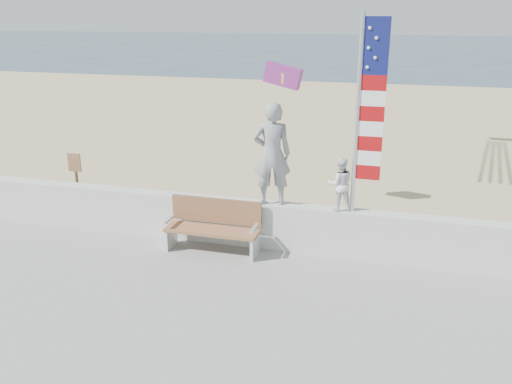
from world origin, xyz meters
TOP-DOWN VIEW (x-y plane):
  - ground at (0.00, 0.00)m, footprint 220.00×220.00m
  - sand at (0.00, 9.00)m, footprint 90.00×40.00m
  - seawall at (0.00, 2.00)m, footprint 30.00×0.35m
  - adult at (0.45, 2.00)m, footprint 0.81×0.65m
  - child at (1.74, 2.00)m, footprint 0.58×0.51m
  - bench at (-0.57, 1.55)m, footprint 1.80×0.57m
  - flag at (2.11, 2.00)m, footprint 0.50×0.08m
  - parafoil_kite at (0.13, 4.38)m, footprint 0.90×0.32m
  - sign at (-4.34, 2.80)m, footprint 0.32×0.07m

SIDE VIEW (x-z plane):
  - ground at x=0.00m, z-range 0.00..0.00m
  - sand at x=0.00m, z-range 0.00..0.08m
  - seawall at x=0.00m, z-range 0.18..1.08m
  - bench at x=-0.57m, z-range 0.19..1.19m
  - sign at x=-4.34m, z-range 0.21..1.67m
  - child at x=1.74m, z-range 1.08..2.08m
  - adult at x=0.45m, z-range 1.08..3.03m
  - flag at x=2.11m, z-range 1.24..4.74m
  - parafoil_kite at x=0.13m, z-range 2.92..3.53m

